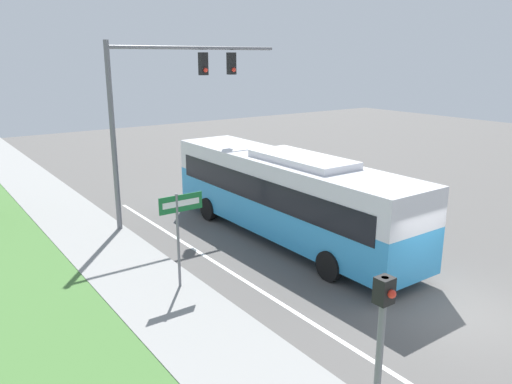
{
  "coord_description": "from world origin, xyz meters",
  "views": [
    {
      "loc": [
        -11.51,
        -6.58,
        6.66
      ],
      "look_at": [
        -0.9,
        8.23,
        1.7
      ],
      "focal_mm": 35.0,
      "sensor_mm": 36.0,
      "label": 1
    }
  ],
  "objects": [
    {
      "name": "ground_plane",
      "position": [
        0.0,
        0.0,
        0.0
      ],
      "size": [
        80.0,
        80.0,
        0.0
      ],
      "primitive_type": "plane",
      "color": "#565451"
    },
    {
      "name": "lane_divider_near",
      "position": [
        -3.6,
        0.0,
        0.0
      ],
      "size": [
        0.14,
        30.0,
        0.01
      ],
      "color": "silver",
      "rests_on": "ground_plane"
    },
    {
      "name": "bus",
      "position": [
        -0.28,
        7.22,
        1.84
      ],
      "size": [
        2.64,
        11.74,
        3.33
      ],
      "color": "#3393D1",
      "rests_on": "ground_plane"
    },
    {
      "name": "signal_gantry",
      "position": [
        -2.84,
        11.64,
        5.21
      ],
      "size": [
        7.53,
        0.41,
        7.24
      ],
      "color": "slate",
      "rests_on": "ground_plane"
    },
    {
      "name": "pedestrian_signal",
      "position": [
        -5.73,
        -1.96,
        2.26
      ],
      "size": [
        0.28,
        0.34,
        3.34
      ],
      "color": "slate",
      "rests_on": "ground_plane"
    },
    {
      "name": "street_sign",
      "position": [
        -5.41,
        5.68,
        2.1
      ],
      "size": [
        1.36,
        0.08,
        2.94
      ],
      "color": "slate",
      "rests_on": "ground_plane"
    }
  ]
}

